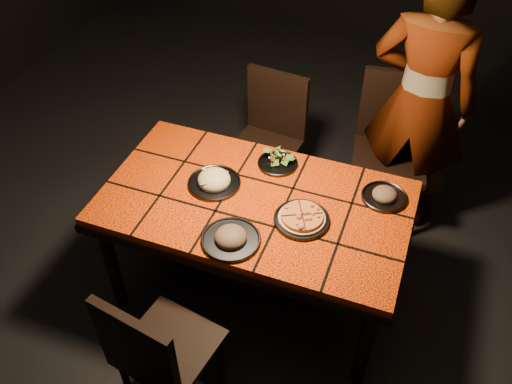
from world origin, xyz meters
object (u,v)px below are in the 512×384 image
(chair_far_right, at_px, (391,139))
(plate_pizza, at_px, (302,218))
(diner, at_px, (421,102))
(chair_near, at_px, (156,351))
(chair_far_left, at_px, (270,132))
(dining_table, at_px, (255,210))
(plate_pasta, at_px, (214,181))

(chair_far_right, xyz_separation_m, plate_pizza, (-0.29, -1.05, 0.19))
(diner, xyz_separation_m, plate_pizza, (-0.41, -1.05, -0.13))
(chair_near, xyz_separation_m, chair_far_left, (-0.06, 1.71, 0.02))
(dining_table, bearing_deg, diner, 55.31)
(diner, bearing_deg, dining_table, 61.98)
(chair_near, distance_m, plate_pasta, 0.93)
(chair_far_right, bearing_deg, dining_table, -128.18)
(chair_far_right, bearing_deg, chair_far_left, -178.51)
(chair_far_left, relative_size, chair_far_right, 0.92)
(dining_table, xyz_separation_m, diner, (0.68, 0.99, 0.23))
(chair_near, bearing_deg, plate_pizza, -108.58)
(plate_pasta, bearing_deg, chair_near, -84.02)
(dining_table, xyz_separation_m, chair_far_right, (0.56, 0.99, -0.09))
(diner, bearing_deg, plate_pasta, 52.34)
(chair_far_right, height_order, diner, diner)
(dining_table, height_order, chair_far_left, chair_far_left)
(dining_table, xyz_separation_m, plate_pizza, (0.27, -0.06, 0.10))
(dining_table, distance_m, chair_far_right, 1.14)
(chair_near, xyz_separation_m, plate_pasta, (-0.09, 0.89, 0.25))
(chair_far_right, xyz_separation_m, plate_pasta, (-0.81, -0.96, 0.19))
(dining_table, xyz_separation_m, chair_near, (-0.15, -0.86, -0.15))
(dining_table, height_order, chair_far_right, chair_far_right)
(dining_table, bearing_deg, chair_far_right, 60.50)
(dining_table, height_order, plate_pizza, plate_pizza)
(diner, relative_size, plate_pasta, 6.28)
(chair_far_left, bearing_deg, chair_near, -81.66)
(chair_far_right, relative_size, plate_pizza, 3.21)
(chair_far_right, height_order, plate_pasta, chair_far_right)
(diner, distance_m, plate_pasta, 1.34)
(chair_far_left, height_order, plate_pizza, chair_far_left)
(chair_near, relative_size, plate_pasta, 3.18)
(chair_near, distance_m, diner, 2.06)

